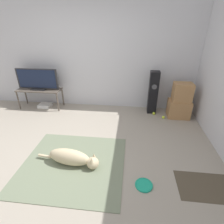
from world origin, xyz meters
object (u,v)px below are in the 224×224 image
object	(u,v)px
cardboard_box_upper	(182,92)
game_console	(45,105)
dog	(72,158)
frisbee	(144,185)
tv	(37,79)
tennis_ball_near_speaker	(163,117)
cardboard_box_lower	(179,109)
tennis_ball_by_boxes	(154,113)
floor_speaker	(153,93)
tv_stand	(40,92)

from	to	relation	value
cardboard_box_upper	game_console	distance (m)	3.45
dog	frisbee	bearing A→B (deg)	-14.41
tv	game_console	bearing A→B (deg)	19.36
cardboard_box_upper	tv	size ratio (longest dim) A/B	0.40
dog	tennis_ball_near_speaker	distance (m)	2.35
cardboard_box_lower	cardboard_box_upper	size ratio (longest dim) A/B	1.18
tv	game_console	xyz separation A→B (m)	(0.06, 0.02, -0.71)
cardboard_box_upper	tennis_ball_by_boxes	size ratio (longest dim) A/B	6.29
cardboard_box_lower	tv	bearing A→B (deg)	177.57
cardboard_box_lower	tennis_ball_by_boxes	world-z (taller)	cardboard_box_lower
cardboard_box_lower	tennis_ball_near_speaker	size ratio (longest dim) A/B	7.39
tv	floor_speaker	bearing A→B (deg)	0.62
dog	floor_speaker	size ratio (longest dim) A/B	1.00
tennis_ball_by_boxes	tv	bearing A→B (deg)	177.68
tv_stand	tv	size ratio (longest dim) A/B	1.05
floor_speaker	tennis_ball_near_speaker	size ratio (longest dim) A/B	15.50
dog	tennis_ball_near_speaker	world-z (taller)	dog
cardboard_box_upper	tennis_ball_by_boxes	xyz separation A→B (m)	(-0.56, 0.03, -0.58)
dog	tv	xyz separation A→B (m)	(-1.47, 1.97, 0.61)
tv	tennis_ball_near_speaker	xyz separation A→B (m)	(3.10, -0.29, -0.72)
tennis_ball_by_boxes	frisbee	bearing A→B (deg)	-99.08
dog	tv_stand	world-z (taller)	tv_stand
tv_stand	tv	xyz separation A→B (m)	(0.00, 0.00, 0.32)
frisbee	tv	size ratio (longest dim) A/B	0.23
dog	frisbee	world-z (taller)	dog
frisbee	cardboard_box_lower	distance (m)	2.29
tv_stand	tennis_ball_by_boxes	xyz separation A→B (m)	(2.90, -0.11, -0.40)
cardboard_box_lower	tennis_ball_near_speaker	bearing A→B (deg)	-157.75
floor_speaker	tv	xyz separation A→B (m)	(-2.84, -0.03, 0.24)
dog	tv	bearing A→B (deg)	126.62
floor_speaker	tv	bearing A→B (deg)	-179.38
tv_stand	tennis_ball_by_boxes	bearing A→B (deg)	-2.26
frisbee	tennis_ball_by_boxes	bearing A→B (deg)	80.92
tv_stand	tennis_ball_by_boxes	size ratio (longest dim) A/B	16.64
frisbee	cardboard_box_lower	xyz separation A→B (m)	(0.89, 2.11, 0.19)
dog	tv	distance (m)	2.53
game_console	frisbee	bearing A→B (deg)	-42.36
floor_speaker	game_console	bearing A→B (deg)	-179.81
tennis_ball_near_speaker	tv	bearing A→B (deg)	174.67
tennis_ball_by_boxes	tennis_ball_near_speaker	size ratio (longest dim) A/B	1.00
tv	tennis_ball_by_boxes	world-z (taller)	tv
cardboard_box_upper	tv_stand	xyz separation A→B (m)	(-3.46, 0.15, -0.19)
frisbee	tennis_ball_near_speaker	size ratio (longest dim) A/B	3.68
tennis_ball_near_speaker	game_console	distance (m)	3.05
dog	floor_speaker	distance (m)	2.46
tv_stand	game_console	distance (m)	0.40
cardboard_box_upper	cardboard_box_lower	bearing A→B (deg)	160.58
frisbee	cardboard_box_upper	world-z (taller)	cardboard_box_upper
cardboard_box_upper	game_console	bearing A→B (deg)	177.10
floor_speaker	tv_stand	distance (m)	2.84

